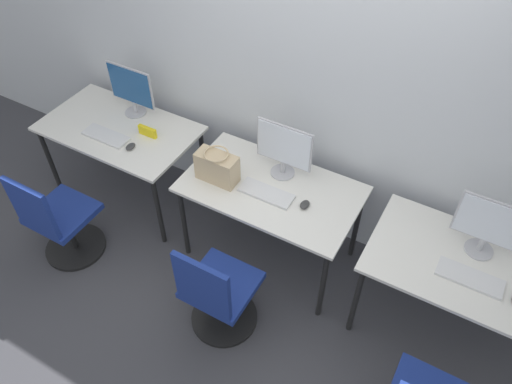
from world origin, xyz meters
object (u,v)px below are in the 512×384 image
Objects in this scene: keyboard_left at (106,136)px; keyboard_right at (470,278)px; monitor_left at (131,89)px; handbag at (217,167)px; office_chair_left at (59,223)px; office_chair_center at (218,296)px; keyboard_center at (266,193)px; monitor_center at (284,149)px; mouse_center at (305,205)px; monitor_right at (491,226)px; mouse_left at (131,147)px.

keyboard_left is 2.80m from keyboard_right.
monitor_left is 1.10× the size of keyboard_left.
keyboard_left is 1.30× the size of handbag.
office_chair_left and office_chair_center have the same top height.
office_chair_center is at bearing -59.27° from handbag.
keyboard_center is at bearing 27.11° from office_chair_left.
monitor_center is (1.40, 0.97, 0.62)m from office_chair_left.
monitor_right is (1.12, 0.20, 0.21)m from mouse_center.
mouse_center is at bearing 67.61° from office_chair_center.
monitor_right is (1.40, 0.89, 0.62)m from office_chair_center.
office_chair_center is at bearing -147.52° from monitor_right.
monitor_left is at bearing 167.96° from keyboard_center.
keyboard_right is (1.40, -0.02, 0.00)m from keyboard_center.
monitor_right is at bearing -1.01° from monitor_center.
monitor_right is at bearing 9.12° from keyboard_center.
handbag reaches higher than keyboard_center.
monitor_center is 0.33m from keyboard_center.
office_chair_left is (-0.00, -0.65, -0.40)m from keyboard_left.
keyboard_center is 1.40m from keyboard_right.
mouse_left is at bearing -175.77° from mouse_center.
office_chair_left is 2.08× the size of monitor_right.
keyboard_left is 2.82m from monitor_right.
office_chair_left reaches higher than keyboard_right.
office_chair_left is 2.28× the size of keyboard_center.
monitor_left is at bearing 145.34° from office_chair_center.
office_chair_left is at bearing -90.12° from monitor_left.
office_chair_center is at bearing -90.19° from keyboard_center.
keyboard_left is 0.44× the size of office_chair_left.
monitor_center is 4.75× the size of mouse_center.
keyboard_left is 4.33× the size of mouse_center.
keyboard_right is at bearing 24.70° from office_chair_center.
monitor_center is at bearing 178.99° from monitor_right.
monitor_center reaches higher than keyboard_right.
keyboard_right is at bearing -2.56° from mouse_center.
monitor_right is 0.33m from keyboard_right.
monitor_center reaches higher than office_chair_left.
office_chair_left is at bearing -146.38° from handbag.
mouse_center is at bearing -38.08° from monitor_center.
monitor_center is 1.42× the size of handbag.
monitor_left is 1.42× the size of handbag.
keyboard_left is 0.91× the size of monitor_right.
mouse_center is at bearing -169.95° from monitor_right.
keyboard_right is (2.54, 0.06, -0.01)m from mouse_left.
monitor_left is 1.19m from office_chair_left.
mouse_center is 0.10× the size of office_chair_center.
office_chair_left is 1.00× the size of office_chair_center.
keyboard_center is 1.43m from monitor_right.
keyboard_center is (1.40, -0.30, -0.22)m from monitor_left.
office_chair_left is at bearing -152.89° from keyboard_center.
monitor_center is at bearing -2.02° from monitor_left.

